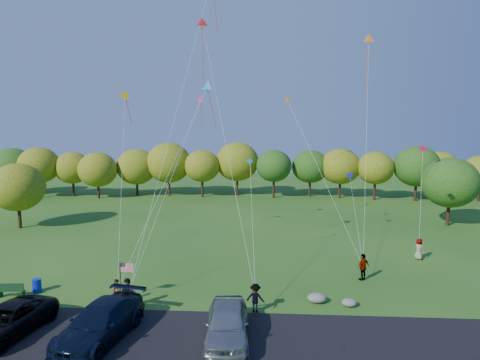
% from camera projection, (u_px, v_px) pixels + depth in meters
% --- Properties ---
extents(ground, '(140.00, 140.00, 0.00)m').
position_uv_depth(ground, '(197.00, 305.00, 26.44)').
color(ground, '#235819').
rests_on(ground, ground).
extents(asphalt_lane, '(44.00, 6.00, 0.06)m').
position_uv_depth(asphalt_lane, '(185.00, 337.00, 22.48)').
color(asphalt_lane, black).
rests_on(asphalt_lane, ground).
extents(treeline, '(76.08, 27.94, 8.35)m').
position_uv_depth(treeline, '(236.00, 167.00, 61.21)').
color(treeline, '#361F13').
rests_on(treeline, ground).
extents(minivan_dark, '(3.63, 6.08, 1.58)m').
position_uv_depth(minivan_dark, '(7.00, 321.00, 22.50)').
color(minivan_dark, black).
rests_on(minivan_dark, asphalt_lane).
extents(minivan_navy, '(3.72, 6.66, 1.82)m').
position_uv_depth(minivan_navy, '(100.00, 323.00, 22.02)').
color(minivan_navy, black).
rests_on(minivan_navy, asphalt_lane).
extents(minivan_silver, '(2.53, 5.60, 1.87)m').
position_uv_depth(minivan_silver, '(227.00, 323.00, 21.91)').
color(minivan_silver, gray).
rests_on(minivan_silver, asphalt_lane).
extents(flyer_a, '(0.69, 0.68, 1.61)m').
position_uv_depth(flyer_a, '(117.00, 292.00, 26.44)').
color(flyer_a, '#4C4C59').
rests_on(flyer_a, ground).
extents(flyer_b, '(0.97, 0.77, 1.90)m').
position_uv_depth(flyer_b, '(128.00, 294.00, 25.77)').
color(flyer_b, '#4C4C59').
rests_on(flyer_b, ground).
extents(flyer_c, '(1.23, 0.85, 1.74)m').
position_uv_depth(flyer_c, '(255.00, 298.00, 25.37)').
color(flyer_c, '#4C4C59').
rests_on(flyer_c, ground).
extents(flyer_d, '(1.19, 1.07, 1.94)m').
position_uv_depth(flyer_d, '(363.00, 267.00, 30.47)').
color(flyer_d, '#4C4C59').
rests_on(flyer_d, ground).
extents(flyer_e, '(0.99, 1.03, 1.77)m').
position_uv_depth(flyer_e, '(419.00, 249.00, 35.07)').
color(flyer_e, '#4C4C59').
rests_on(flyer_e, ground).
extents(park_bench, '(1.79, 0.52, 0.99)m').
position_uv_depth(park_bench, '(10.00, 290.00, 27.45)').
color(park_bench, '#133618').
rests_on(park_bench, ground).
extents(trash_barrel, '(0.58, 0.58, 0.87)m').
position_uv_depth(trash_barrel, '(37.00, 285.00, 28.44)').
color(trash_barrel, '#0B20AF').
rests_on(trash_barrel, ground).
extents(flag_assembly, '(0.89, 0.58, 2.41)m').
position_uv_depth(flag_assembly, '(124.00, 272.00, 27.13)').
color(flag_assembly, black).
rests_on(flag_assembly, ground).
extents(boulder_near, '(1.20, 0.94, 0.60)m').
position_uv_depth(boulder_near, '(317.00, 298.00, 26.76)').
color(boulder_near, gray).
rests_on(boulder_near, ground).
extents(boulder_far, '(0.93, 0.77, 0.48)m').
position_uv_depth(boulder_far, '(349.00, 303.00, 26.21)').
color(boulder_far, gray).
rests_on(boulder_far, ground).
extents(kites_aloft, '(26.31, 11.01, 19.78)m').
position_uv_depth(kites_aloft, '(246.00, 56.00, 36.45)').
color(kites_aloft, red).
rests_on(kites_aloft, ground).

